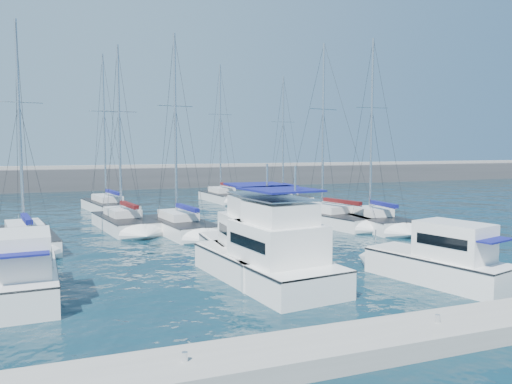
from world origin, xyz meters
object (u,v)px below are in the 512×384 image
object	(u,v)px
motor_yacht_port_inner	(270,258)
sailboat_back_a	(109,206)
sailboat_mid_d	(329,218)
sailboat_back_c	(285,198)
motor_yacht_stbd_inner	(253,247)
sailboat_back_b	(223,196)
sailboat_mid_b	(124,222)
motor_yacht_stbd_outer	(442,263)
motor_yacht_port_outer	(19,277)
sailboat_mid_e	(374,221)
sailboat_mid_c	(180,226)
sailboat_mid_a	(25,240)

from	to	relation	value
motor_yacht_port_inner	sailboat_back_a	distance (m)	28.55
sailboat_mid_d	sailboat_back_c	distance (m)	16.16
motor_yacht_stbd_inner	sailboat_back_c	bearing A→B (deg)	64.57
sailboat_mid_d	sailboat_back_b	world-z (taller)	sailboat_back_b
motor_yacht_port_inner	sailboat_mid_b	distance (m)	17.87
motor_yacht_port_inner	sailboat_back_b	size ratio (longest dim) A/B	0.57
motor_yacht_stbd_inner	motor_yacht_stbd_outer	size ratio (longest dim) A/B	1.23
sailboat_mid_d	sailboat_back_a	distance (m)	21.01
motor_yacht_port_outer	sailboat_back_c	distance (m)	37.56
sailboat_mid_d	motor_yacht_port_inner	bearing A→B (deg)	-140.83
motor_yacht_stbd_inner	sailboat_mid_d	world-z (taller)	sailboat_mid_d
motor_yacht_port_inner	sailboat_back_b	world-z (taller)	sailboat_back_b
motor_yacht_stbd_outer	sailboat_mid_e	bearing A→B (deg)	51.80
motor_yacht_port_inner	sailboat_mid_c	world-z (taller)	sailboat_mid_c
motor_yacht_stbd_inner	sailboat_mid_c	size ratio (longest dim) A/B	0.59
motor_yacht_stbd_outer	motor_yacht_port_inner	bearing A→B (deg)	143.44
sailboat_mid_a	sailboat_back_b	world-z (taller)	sailboat_back_b
motor_yacht_port_inner	sailboat_mid_d	xyz separation A→B (m)	(10.74, 13.92, -0.62)
motor_yacht_port_inner	sailboat_mid_e	distance (m)	17.05
sailboat_mid_a	sailboat_mid_d	world-z (taller)	sailboat_mid_d
sailboat_mid_c	sailboat_back_c	xyz separation A→B (m)	(15.09, 15.64, -0.01)
sailboat_mid_c	sailboat_mid_d	xyz separation A→B (m)	(11.71, -0.17, -0.01)
sailboat_mid_e	sailboat_back_a	world-z (taller)	sailboat_back_a
motor_yacht_stbd_outer	sailboat_mid_e	distance (m)	15.01
sailboat_mid_e	sailboat_back_a	distance (m)	24.61
motor_yacht_port_outer	sailboat_back_b	distance (m)	36.83
motor_yacht_stbd_outer	sailboat_back_b	distance (m)	35.90
sailboat_mid_c	sailboat_back_b	distance (m)	21.04
sailboat_mid_b	sailboat_mid_c	world-z (taller)	sailboat_mid_c
sailboat_mid_e	sailboat_back_b	world-z (taller)	sailboat_back_b
sailboat_mid_b	sailboat_back_c	distance (m)	22.36
sailboat_mid_e	sailboat_back_b	bearing A→B (deg)	104.94
sailboat_mid_b	sailboat_mid_d	world-z (taller)	sailboat_mid_d
sailboat_mid_d	sailboat_mid_e	size ratio (longest dim) A/B	1.00
motor_yacht_port_inner	sailboat_mid_d	size ratio (longest dim) A/B	0.61
sailboat_mid_b	sailboat_mid_e	xyz separation A→B (m)	(17.44, -6.24, 0.02)
sailboat_back_a	sailboat_back_c	xyz separation A→B (m)	(18.83, 1.57, -0.00)
sailboat_mid_d	sailboat_back_c	xyz separation A→B (m)	(3.38, 15.81, -0.00)
motor_yacht_stbd_inner	motor_yacht_stbd_outer	distance (m)	8.79
motor_yacht_stbd_outer	sailboat_mid_b	distance (m)	23.18
sailboat_mid_d	sailboat_back_a	world-z (taller)	sailboat_back_a
motor_yacht_port_inner	sailboat_mid_a	bearing A→B (deg)	123.48
sailboat_mid_c	sailboat_back_a	distance (m)	14.56
motor_yacht_stbd_outer	sailboat_mid_b	size ratio (longest dim) A/B	0.49
sailboat_mid_c	motor_yacht_stbd_outer	bearing A→B (deg)	-72.73
motor_yacht_stbd_inner	sailboat_mid_b	distance (m)	15.44
motor_yacht_port_outer	sailboat_back_c	world-z (taller)	sailboat_back_c
motor_yacht_port_inner	sailboat_mid_a	xyz separation A→B (m)	(-10.76, 12.29, -0.62)
motor_yacht_stbd_outer	sailboat_mid_d	xyz separation A→B (m)	(3.60, 16.69, -0.43)
motor_yacht_port_outer	motor_yacht_stbd_outer	distance (m)	17.77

